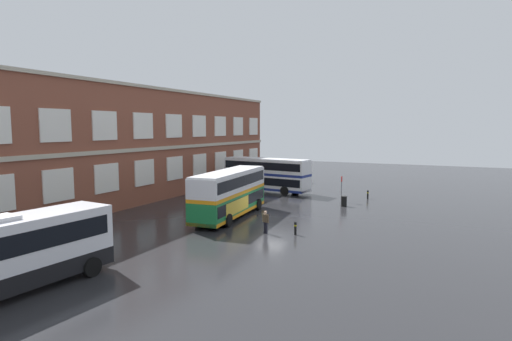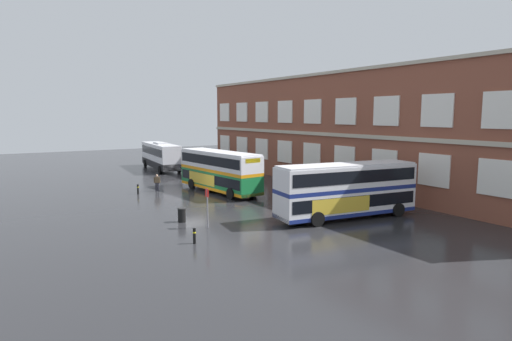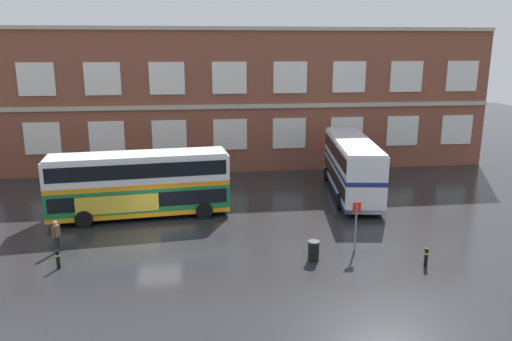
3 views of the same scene
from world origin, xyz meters
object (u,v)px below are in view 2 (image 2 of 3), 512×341
(waiting_passenger, at_px, (157,182))
(safety_bollard_east, at_px, (138,189))
(bus_stand_flag, at_px, (207,204))
(safety_bollard_west, at_px, (194,235))
(double_decker_near, at_px, (219,171))
(double_decker_middle, at_px, (347,189))
(touring_coach, at_px, (161,156))
(station_litter_bin, at_px, (182,215))

(waiting_passenger, bearing_deg, safety_bollard_east, -74.72)
(bus_stand_flag, bearing_deg, safety_bollard_west, -38.05)
(waiting_passenger, distance_m, safety_bollard_east, 2.25)
(waiting_passenger, height_order, bus_stand_flag, bus_stand_flag)
(waiting_passenger, distance_m, bus_stand_flag, 15.60)
(double_decker_near, height_order, waiting_passenger, double_decker_near)
(safety_bollard_east, bearing_deg, double_decker_near, 66.15)
(bus_stand_flag, relative_size, safety_bollard_west, 2.84)
(safety_bollard_east, bearing_deg, safety_bollard_west, -6.24)
(bus_stand_flag, distance_m, safety_bollard_east, 14.94)
(bus_stand_flag, height_order, safety_bollard_west, bus_stand_flag)
(double_decker_middle, height_order, touring_coach, double_decker_middle)
(station_litter_bin, height_order, safety_bollard_east, station_litter_bin)
(waiting_passenger, bearing_deg, station_litter_bin, -11.74)
(touring_coach, bearing_deg, safety_bollard_west, -16.54)
(double_decker_near, distance_m, touring_coach, 20.31)
(touring_coach, xyz_separation_m, station_litter_bin, (29.55, -8.99, -1.39))
(station_litter_bin, bearing_deg, double_decker_middle, 63.77)
(touring_coach, height_order, waiting_passenger, touring_coach)
(double_decker_middle, xyz_separation_m, safety_bollard_west, (-0.08, -12.24, -1.66))
(double_decker_near, relative_size, station_litter_bin, 10.87)
(waiting_passenger, xyz_separation_m, safety_bollard_east, (0.58, -2.13, -0.44))
(double_decker_middle, relative_size, safety_bollard_west, 11.84)
(waiting_passenger, bearing_deg, double_decker_near, 53.48)
(double_decker_near, distance_m, safety_bollard_west, 17.28)
(double_decker_near, distance_m, waiting_passenger, 6.47)
(double_decker_middle, relative_size, waiting_passenger, 6.62)
(double_decker_middle, xyz_separation_m, waiting_passenger, (-18.41, -8.17, -1.22))
(double_decker_middle, height_order, station_litter_bin, double_decker_middle)
(bus_stand_flag, xyz_separation_m, station_litter_bin, (-2.43, -0.88, -1.12))
(double_decker_middle, distance_m, safety_bollard_west, 12.35)
(double_decker_near, bearing_deg, safety_bollard_east, -113.85)
(touring_coach, distance_m, safety_bollard_east, 19.09)
(bus_stand_flag, bearing_deg, station_litter_bin, -160.11)
(bus_stand_flag, height_order, station_litter_bin, bus_stand_flag)
(double_decker_middle, bearing_deg, bus_stand_flag, -106.34)
(double_decker_middle, height_order, bus_stand_flag, double_decker_middle)
(safety_bollard_west, xyz_separation_m, safety_bollard_east, (-17.75, 1.94, 0.00))
(touring_coach, distance_m, waiting_passenger, 17.68)
(double_decker_near, relative_size, touring_coach, 0.92)
(double_decker_near, bearing_deg, bus_stand_flag, -30.67)
(double_decker_near, height_order, safety_bollard_west, double_decker_near)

